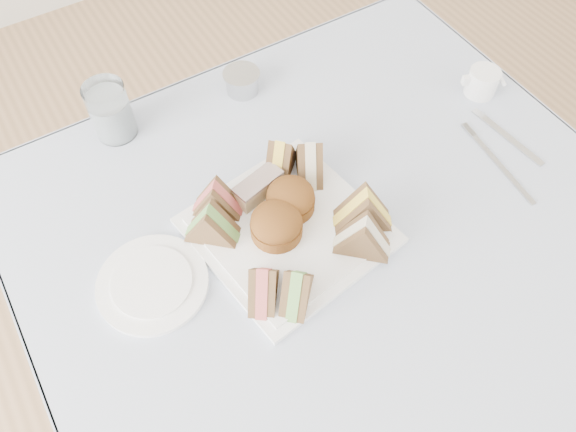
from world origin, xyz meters
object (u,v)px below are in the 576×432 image
table (337,337)px  serving_plate (288,231)px  water_glass (110,111)px  creamer_jug (482,82)px

table → serving_plate: bearing=130.5°
serving_plate → water_glass: water_glass is taller
serving_plate → water_glass: (-0.16, 0.36, 0.05)m
serving_plate → creamer_jug: creamer_jug is taller
water_glass → creamer_jug: size_ratio=1.83×
water_glass → creamer_jug: 0.71m
water_glass → serving_plate: bearing=-66.5°
table → water_glass: bearing=117.3°
water_glass → creamer_jug: bearing=-23.0°
table → water_glass: (-0.23, 0.45, 0.43)m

